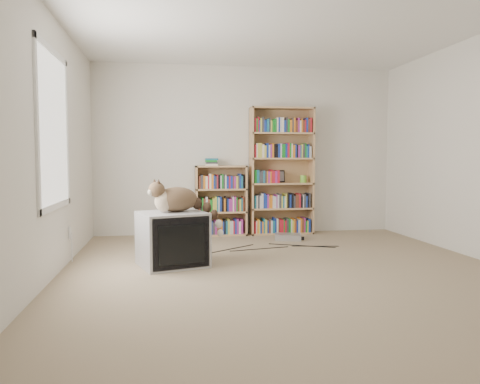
{
  "coord_description": "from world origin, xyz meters",
  "views": [
    {
      "loc": [
        -1.18,
        -4.47,
        1.12
      ],
      "look_at": [
        -0.33,
        1.0,
        0.73
      ],
      "focal_mm": 35.0,
      "sensor_mm": 36.0,
      "label": 1
    }
  ],
  "objects": [
    {
      "name": "floor",
      "position": [
        0.0,
        0.0,
        0.0
      ],
      "size": [
        4.5,
        5.0,
        0.01
      ],
      "primitive_type": "cube",
      "color": "tan",
      "rests_on": "ground"
    },
    {
      "name": "wall_back",
      "position": [
        0.0,
        2.5,
        1.25
      ],
      "size": [
        4.5,
        0.02,
        2.5
      ],
      "primitive_type": "cube",
      "color": "silver",
      "rests_on": "floor"
    },
    {
      "name": "wall_front",
      "position": [
        0.0,
        -2.5,
        1.25
      ],
      "size": [
        4.5,
        0.02,
        2.5
      ],
      "primitive_type": "cube",
      "color": "silver",
      "rests_on": "floor"
    },
    {
      "name": "wall_left",
      "position": [
        -2.25,
        0.0,
        1.25
      ],
      "size": [
        0.02,
        5.0,
        2.5
      ],
      "primitive_type": "cube",
      "color": "silver",
      "rests_on": "floor"
    },
    {
      "name": "ceiling",
      "position": [
        0.0,
        0.0,
        2.5
      ],
      "size": [
        4.5,
        5.0,
        0.02
      ],
      "primitive_type": "cube",
      "color": "white",
      "rests_on": "wall_back"
    },
    {
      "name": "window",
      "position": [
        -2.24,
        0.2,
        1.4
      ],
      "size": [
        0.02,
        1.22,
        1.52
      ],
      "primitive_type": "cube",
      "color": "white",
      "rests_on": "wall_left"
    },
    {
      "name": "crt_tv",
      "position": [
        -1.14,
        0.45,
        0.28
      ],
      "size": [
        0.8,
        0.76,
        0.57
      ],
      "rotation": [
        0.0,
        0.0,
        0.31
      ],
      "color": "#ACACAF",
      "rests_on": "floor"
    },
    {
      "name": "cat",
      "position": [
        -1.03,
        0.47,
        0.66
      ],
      "size": [
        0.81,
        0.5,
        0.58
      ],
      "rotation": [
        0.0,
        0.0,
        0.47
      ],
      "color": "#372816",
      "rests_on": "crt_tv"
    },
    {
      "name": "bookcase_tall",
      "position": [
        0.5,
        2.36,
        0.89
      ],
      "size": [
        0.94,
        0.3,
        1.88
      ],
      "color": "tan",
      "rests_on": "floor"
    },
    {
      "name": "bookcase_short",
      "position": [
        -0.41,
        2.36,
        0.48
      ],
      "size": [
        0.75,
        0.3,
        1.03
      ],
      "color": "tan",
      "rests_on": "floor"
    },
    {
      "name": "book_stack",
      "position": [
        -0.56,
        2.35,
        1.08
      ],
      "size": [
        0.19,
        0.24,
        0.11
      ],
      "primitive_type": "cube",
      "color": "red",
      "rests_on": "bookcase_short"
    },
    {
      "name": "green_mug",
      "position": [
        0.84,
        2.34,
        0.82
      ],
      "size": [
        0.1,
        0.1,
        0.11
      ],
      "primitive_type": "cylinder",
      "color": "#75C237",
      "rests_on": "bookcase_tall"
    },
    {
      "name": "framed_print",
      "position": [
        0.51,
        2.44,
        0.86
      ],
      "size": [
        0.14,
        0.05,
        0.18
      ],
      "primitive_type": "cube",
      "rotation": [
        -0.17,
        0.0,
        0.0
      ],
      "color": "black",
      "rests_on": "bookcase_tall"
    },
    {
      "name": "dvd_player",
      "position": [
        0.47,
        1.79,
        0.04
      ],
      "size": [
        0.41,
        0.34,
        0.08
      ],
      "primitive_type": "cube",
      "rotation": [
        0.0,
        0.0,
        -0.27
      ],
      "color": "#B4B4B9",
      "rests_on": "floor"
    },
    {
      "name": "wall_outlet",
      "position": [
        -2.24,
        0.8,
        0.32
      ],
      "size": [
        0.01,
        0.08,
        0.13
      ],
      "primitive_type": "cube",
      "color": "silver",
      "rests_on": "wall_left"
    },
    {
      "name": "floor_cables",
      "position": [
        0.09,
        1.27,
        0.0
      ],
      "size": [
        1.2,
        0.7,
        0.01
      ],
      "primitive_type": null,
      "color": "black",
      "rests_on": "floor"
    }
  ]
}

